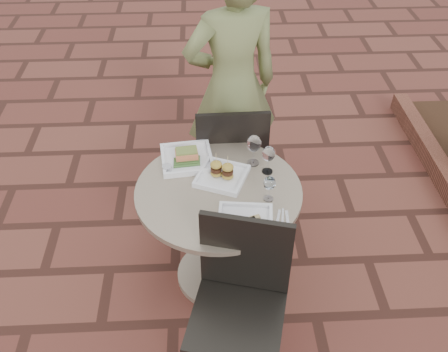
{
  "coord_description": "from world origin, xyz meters",
  "views": [
    {
      "loc": [
        -0.21,
        -2.08,
        2.51
      ],
      "look_at": [
        -0.11,
        -0.08,
        0.82
      ],
      "focal_mm": 40.0,
      "sensor_mm": 36.0,
      "label": 1
    }
  ],
  "objects_px": {
    "cafe_table": "(219,221)",
    "plate_sliders": "(222,174)",
    "chair_far": "(231,155)",
    "plate_salmon": "(187,158)",
    "diner": "(232,87)",
    "chair_near": "(241,291)",
    "plate_tuna": "(245,223)"
  },
  "relations": [
    {
      "from": "plate_sliders",
      "to": "cafe_table",
      "type": "bearing_deg",
      "value": -104.54
    },
    {
      "from": "cafe_table",
      "to": "plate_sliders",
      "type": "bearing_deg",
      "value": 75.46
    },
    {
      "from": "chair_far",
      "to": "plate_salmon",
      "type": "relative_size",
      "value": 2.94
    },
    {
      "from": "chair_near",
      "to": "plate_sliders",
      "type": "height_order",
      "value": "chair_near"
    },
    {
      "from": "chair_near",
      "to": "diner",
      "type": "relative_size",
      "value": 0.53
    },
    {
      "from": "cafe_table",
      "to": "plate_salmon",
      "type": "bearing_deg",
      "value": 124.08
    },
    {
      "from": "cafe_table",
      "to": "chair_near",
      "type": "height_order",
      "value": "chair_near"
    },
    {
      "from": "diner",
      "to": "cafe_table",
      "type": "bearing_deg",
      "value": 66.72
    },
    {
      "from": "plate_sliders",
      "to": "plate_tuna",
      "type": "xyz_separation_m",
      "value": [
        0.1,
        -0.37,
        -0.01
      ]
    },
    {
      "from": "diner",
      "to": "plate_salmon",
      "type": "bearing_deg",
      "value": 48.24
    },
    {
      "from": "chair_far",
      "to": "plate_tuna",
      "type": "height_order",
      "value": "chair_far"
    },
    {
      "from": "diner",
      "to": "plate_salmon",
      "type": "relative_size",
      "value": 5.49
    },
    {
      "from": "diner",
      "to": "plate_salmon",
      "type": "distance_m",
      "value": 0.66
    },
    {
      "from": "chair_far",
      "to": "plate_tuna",
      "type": "distance_m",
      "value": 0.84
    },
    {
      "from": "plate_salmon",
      "to": "plate_sliders",
      "type": "xyz_separation_m",
      "value": [
        0.19,
        -0.16,
        0.01
      ]
    },
    {
      "from": "chair_far",
      "to": "chair_near",
      "type": "bearing_deg",
      "value": 87.77
    },
    {
      "from": "diner",
      "to": "plate_salmon",
      "type": "xyz_separation_m",
      "value": [
        -0.29,
        -0.58,
        -0.12
      ]
    },
    {
      "from": "diner",
      "to": "plate_sliders",
      "type": "height_order",
      "value": "diner"
    },
    {
      "from": "diner",
      "to": "plate_tuna",
      "type": "bearing_deg",
      "value": 74.97
    },
    {
      "from": "plate_salmon",
      "to": "plate_tuna",
      "type": "xyz_separation_m",
      "value": [
        0.29,
        -0.53,
        -0.01
      ]
    },
    {
      "from": "plate_sliders",
      "to": "plate_salmon",
      "type": "bearing_deg",
      "value": 139.81
    },
    {
      "from": "cafe_table",
      "to": "plate_salmon",
      "type": "xyz_separation_m",
      "value": [
        -0.17,
        0.25,
        0.27
      ]
    },
    {
      "from": "plate_salmon",
      "to": "plate_sliders",
      "type": "height_order",
      "value": "plate_sliders"
    },
    {
      "from": "plate_sliders",
      "to": "chair_near",
      "type": "bearing_deg",
      "value": -84.33
    },
    {
      "from": "chair_far",
      "to": "diner",
      "type": "distance_m",
      "value": 0.44
    },
    {
      "from": "chair_near",
      "to": "plate_sliders",
      "type": "bearing_deg",
      "value": 110.33
    },
    {
      "from": "cafe_table",
      "to": "chair_near",
      "type": "relative_size",
      "value": 0.97
    },
    {
      "from": "chair_near",
      "to": "diner",
      "type": "distance_m",
      "value": 1.4
    },
    {
      "from": "chair_near",
      "to": "cafe_table",
      "type": "bearing_deg",
      "value": 113.67
    },
    {
      "from": "chair_near",
      "to": "chair_far",
      "type": "bearing_deg",
      "value": 103.74
    },
    {
      "from": "chair_far",
      "to": "chair_near",
      "type": "relative_size",
      "value": 1.0
    },
    {
      "from": "chair_near",
      "to": "diner",
      "type": "xyz_separation_m",
      "value": [
        0.04,
        1.36,
        0.32
      ]
    }
  ]
}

